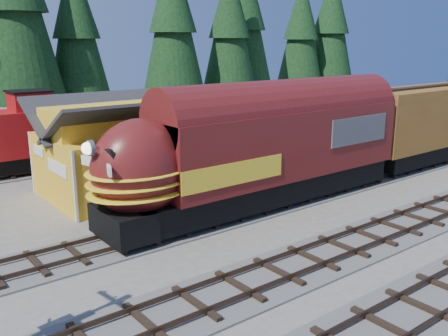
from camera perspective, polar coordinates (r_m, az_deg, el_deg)
ground at (r=21.17m, az=7.14°, el=-8.33°), size 120.00×120.00×0.00m
track_siding at (r=30.87m, az=15.06°, el=-1.32°), size 68.00×3.20×0.33m
depot at (r=28.39m, az=-7.84°, el=3.72°), size 12.80×7.00×5.30m
conifer_backdrop at (r=43.29m, az=-10.93°, el=16.49°), size 80.13×23.88×16.19m
locomotive at (r=24.20m, az=3.44°, el=1.52°), size 17.62×3.50×4.79m
boxcar at (r=37.46m, az=23.38°, el=5.10°), size 15.41×3.30×4.84m
caboose at (r=33.32m, az=-22.44°, el=3.32°), size 9.14×2.65×4.75m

